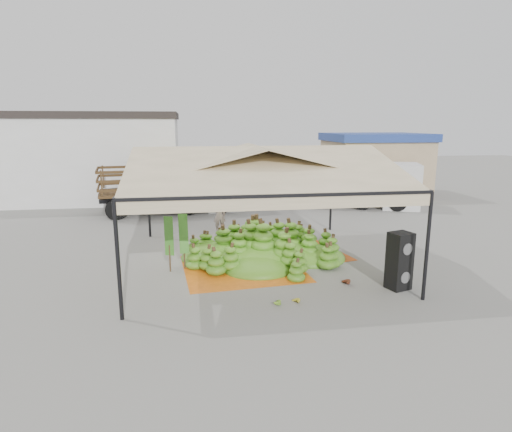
{
  "coord_description": "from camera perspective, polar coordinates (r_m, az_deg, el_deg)",
  "views": [
    {
      "loc": [
        -2.21,
        -14.18,
        4.75
      ],
      "look_at": [
        0.2,
        1.5,
        1.3
      ],
      "focal_mm": 30.0,
      "sensor_mm": 36.0,
      "label": 1
    }
  ],
  "objects": [
    {
      "name": "tarp_right",
      "position": [
        16.38,
        3.36,
        -4.59
      ],
      "size": [
        4.87,
        5.02,
        0.01
      ],
      "primitive_type": "cube",
      "rotation": [
        0.0,
        0.0,
        0.23
      ],
      "color": "#DE5114",
      "rests_on": "ground"
    },
    {
      "name": "banana_leaves",
      "position": [
        14.74,
        -10.15,
        -6.73
      ],
      "size": [
        0.96,
        1.36,
        3.7
      ],
      "primitive_type": null,
      "color": "#336F1D",
      "rests_on": "ground"
    },
    {
      "name": "ground",
      "position": [
        15.11,
        0.12,
        -6.05
      ],
      "size": [
        90.0,
        90.0,
        0.0
      ],
      "primitive_type": "plane",
      "color": "slate",
      "rests_on": "ground"
    },
    {
      "name": "hand_yellow_b",
      "position": [
        11.77,
        5.16,
        -11.11
      ],
      "size": [
        0.47,
        0.42,
        0.18
      ],
      "primitive_type": "ellipsoid",
      "rotation": [
        0.0,
        0.0,
        0.32
      ],
      "color": "gold",
      "rests_on": "ground"
    },
    {
      "name": "building_white",
      "position": [
        29.3,
        -24.34,
        7.21
      ],
      "size": [
        14.3,
        6.3,
        5.4
      ],
      "color": "silver",
      "rests_on": "ground"
    },
    {
      "name": "canopy_tent",
      "position": [
        14.42,
        0.12,
        6.5
      ],
      "size": [
        8.1,
        8.1,
        4.0
      ],
      "color": "black",
      "rests_on": "ground"
    },
    {
      "name": "building_tan",
      "position": [
        29.91,
        15.49,
        6.7
      ],
      "size": [
        6.3,
        5.3,
        4.1
      ],
      "color": "tan",
      "rests_on": "ground"
    },
    {
      "name": "hand_red_b",
      "position": [
        13.24,
        11.63,
        -8.49
      ],
      "size": [
        0.52,
        0.44,
        0.23
      ],
      "primitive_type": "ellipsoid",
      "rotation": [
        0.0,
        0.0,
        0.07
      ],
      "color": "#5E2F15",
      "rests_on": "ground"
    },
    {
      "name": "vendor",
      "position": [
        18.94,
        -4.91,
        0.1
      ],
      "size": [
        0.59,
        0.41,
        1.54
      ],
      "primitive_type": "imported",
      "rotation": [
        0.0,
        0.0,
        3.21
      ],
      "color": "gray",
      "rests_on": "ground"
    },
    {
      "name": "hanging_bunches",
      "position": [
        13.01,
        -2.12,
        2.84
      ],
      "size": [
        3.24,
        0.24,
        0.2
      ],
      "color": "#4D7819",
      "rests_on": "ground"
    },
    {
      "name": "hand_red_a",
      "position": [
        14.53,
        5.21,
        -6.49
      ],
      "size": [
        0.47,
        0.42,
        0.18
      ],
      "primitive_type": "ellipsoid",
      "rotation": [
        0.0,
        0.0,
        -0.28
      ],
      "color": "#562C13",
      "rests_on": "ground"
    },
    {
      "name": "tarp_left",
      "position": [
        14.41,
        -1.82,
        -6.96
      ],
      "size": [
        4.16,
        4.0,
        0.01
      ],
      "primitive_type": "cube",
      "rotation": [
        0.0,
        0.0,
        0.09
      ],
      "color": "orange",
      "rests_on": "ground"
    },
    {
      "name": "banana_heap",
      "position": [
        15.25,
        1.45,
        -3.31
      ],
      "size": [
        7.62,
        7.07,
        1.31
      ],
      "primitive_type": "ellipsoid",
      "rotation": [
        0.0,
        0.0,
        -0.42
      ],
      "color": "#357718",
      "rests_on": "ground"
    },
    {
      "name": "truck_left",
      "position": [
        23.66,
        -10.44,
        4.38
      ],
      "size": [
        7.8,
        3.67,
        2.57
      ],
      "rotation": [
        0.0,
        0.0,
        0.15
      ],
      "color": "#463117",
      "rests_on": "ground"
    },
    {
      "name": "truck_right",
      "position": [
        25.53,
        13.39,
        4.75
      ],
      "size": [
        7.76,
        4.88,
        2.52
      ],
      "rotation": [
        0.0,
        0.0,
        -0.35
      ],
      "color": "#51321B",
      "rests_on": "ground"
    },
    {
      "name": "speaker_stack",
      "position": [
        13.13,
        18.58,
        -5.69
      ],
      "size": [
        0.75,
        0.69,
        1.69
      ],
      "rotation": [
        0.0,
        0.0,
        0.31
      ],
      "color": "black",
      "rests_on": "ground"
    },
    {
      "name": "hand_yellow_a",
      "position": [
        13.57,
        0.47,
        -7.83
      ],
      "size": [
        0.47,
        0.43,
        0.17
      ],
      "primitive_type": "ellipsoid",
      "rotation": [
        0.0,
        0.0,
        0.35
      ],
      "color": "gold",
      "rests_on": "ground"
    },
    {
      "name": "hand_green",
      "position": [
        11.65,
        2.49,
        -11.25
      ],
      "size": [
        0.55,
        0.5,
        0.2
      ],
      "primitive_type": "ellipsoid",
      "rotation": [
        0.0,
        0.0,
        -0.41
      ],
      "color": "#45851B",
      "rests_on": "ground"
    }
  ]
}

